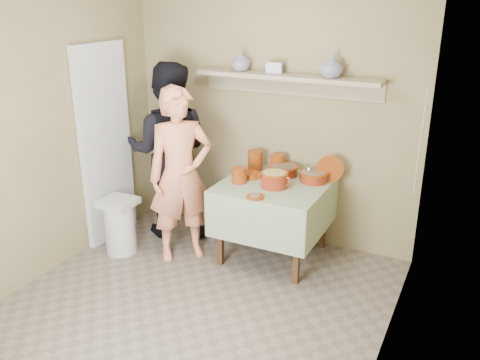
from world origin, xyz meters
The scene contains 22 objects.
ground centered at (0.00, 0.00, 0.00)m, with size 3.50×3.50×0.00m, color #706458.
tile_panel centered at (-1.46, 0.95, 1.00)m, with size 0.06×0.70×2.00m, color silver.
plate_stack_a centered at (-0.08, 1.55, 0.86)m, with size 0.15×0.15×0.20m, color #752B08.
plate_stack_b centered at (0.14, 1.62, 0.85)m, with size 0.15×0.15×0.17m, color #752B08.
bowl_stack centered at (-0.06, 1.15, 0.83)m, with size 0.15×0.15×0.15m, color #752B08.
empty_bowl centered at (-0.01, 1.32, 0.79)m, with size 0.18×0.18×0.05m, color #752B08.
propped_lid centered at (0.69, 1.56, 0.88)m, with size 0.26×0.26×0.02m, color #752B08.
vase_right centered at (0.63, 1.62, 1.83)m, with size 0.20×0.20×0.21m, color navy.
vase_left centered at (-0.28, 1.63, 1.82)m, with size 0.18×0.18×0.19m, color navy.
ceramic_box centered at (0.07, 1.64, 1.77)m, with size 0.15×0.11×0.11m, color navy.
person_cook centered at (-0.54, 0.90, 0.84)m, with size 0.61×0.40×1.67m, color #EF8F67.
person_helper centered at (-0.94, 1.30, 0.91)m, with size 0.88×0.69×1.82m, color black.
room_shell centered at (0.00, 0.00, 1.61)m, with size 3.04×3.54×2.62m.
serving_table centered at (0.25, 1.28, 0.64)m, with size 0.97×0.97×0.76m.
cazuela_meat_a centered at (0.24, 1.52, 0.82)m, with size 0.30×0.30×0.10m.
cazuela_meat_b centered at (0.56, 1.48, 0.82)m, with size 0.28×0.28×0.10m.
ladle centered at (0.51, 1.49, 0.87)m, with size 0.08×0.26×0.19m.
cazuela_rice centered at (0.29, 1.18, 0.85)m, with size 0.33×0.25×0.14m.
front_plate centered at (0.24, 0.87, 0.77)m, with size 0.16×0.16×0.03m.
wall_shelf centered at (0.20, 1.65, 1.67)m, with size 1.80×0.25×0.21m.
trash_bin centered at (-1.14, 0.68, 0.28)m, with size 0.32×0.32×0.56m.
electrical_cord centered at (1.47, 1.48, 1.25)m, with size 0.01×0.05×0.90m.
Camera 1 is at (1.94, -2.85, 2.43)m, focal length 38.00 mm.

